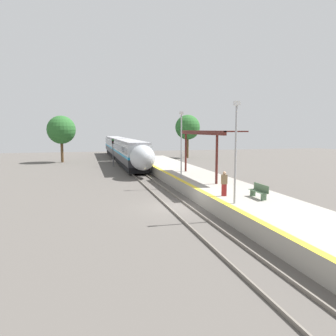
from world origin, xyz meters
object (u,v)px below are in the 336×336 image
(lamppost_mid, at_px, (181,140))
(train, at_px, (122,148))
(person_waiting, at_px, (224,183))
(railway_signal, at_px, (113,149))
(platform_bench, at_px, (259,191))
(lamppost_near, at_px, (236,146))

(lamppost_mid, bearing_deg, train, 94.98)
(train, bearing_deg, lamppost_mid, -85.02)
(person_waiting, xyz_separation_m, lamppost_mid, (-0.30, 8.75, 2.51))
(train, distance_m, railway_signal, 7.34)
(platform_bench, height_order, lamppost_near, lamppost_near)
(train, distance_m, person_waiting, 35.28)
(platform_bench, bearing_deg, train, 97.00)
(train, xyz_separation_m, person_waiting, (2.60, -35.18, -0.36))
(person_waiting, height_order, railway_signal, railway_signal)
(platform_bench, relative_size, person_waiting, 1.09)
(train, height_order, lamppost_mid, lamppost_mid)
(platform_bench, xyz_separation_m, lamppost_mid, (-2.16, 9.93, 2.86))
(train, xyz_separation_m, platform_bench, (4.47, -36.37, -0.71))
(platform_bench, height_order, lamppost_mid, lamppost_mid)
(railway_signal, distance_m, lamppost_near, 30.70)
(lamppost_mid, bearing_deg, railway_signal, 102.91)
(platform_bench, bearing_deg, lamppost_near, -155.87)
(train, xyz_separation_m, lamppost_mid, (2.30, -26.43, 2.15))
(platform_bench, bearing_deg, railway_signal, 102.70)
(lamppost_near, height_order, lamppost_mid, same)
(platform_bench, distance_m, lamppost_near, 3.72)
(person_waiting, bearing_deg, train, 94.23)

